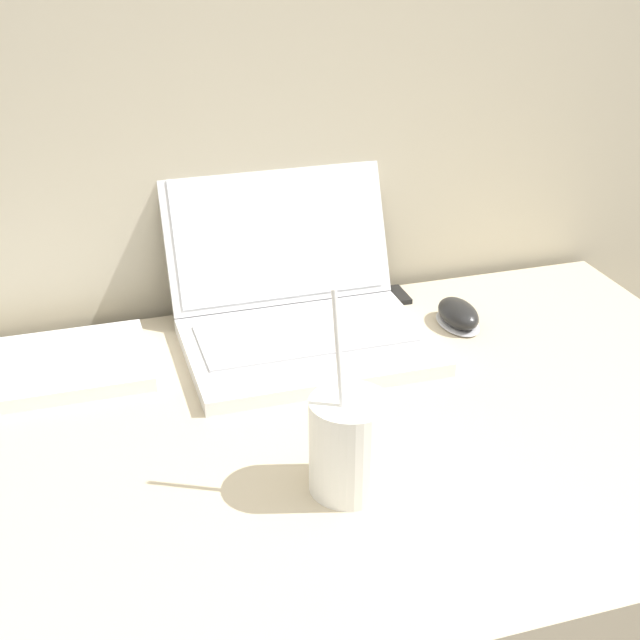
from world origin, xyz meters
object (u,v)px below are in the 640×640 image
at_px(computer_mouse, 458,315).
at_px(usb_stick, 399,295).
at_px(laptop, 297,307).
at_px(drink_cup, 349,443).

height_order(computer_mouse, usb_stick, computer_mouse).
height_order(laptop, usb_stick, laptop).
bearing_deg(usb_stick, drink_cup, -118.16).
bearing_deg(computer_mouse, drink_cup, -131.10).
distance_m(drink_cup, usb_stick, 0.50).
relative_size(drink_cup, computer_mouse, 2.49).
height_order(laptop, drink_cup, drink_cup).
bearing_deg(laptop, drink_cup, -97.01).
bearing_deg(computer_mouse, laptop, 171.24).
height_order(drink_cup, usb_stick, drink_cup).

